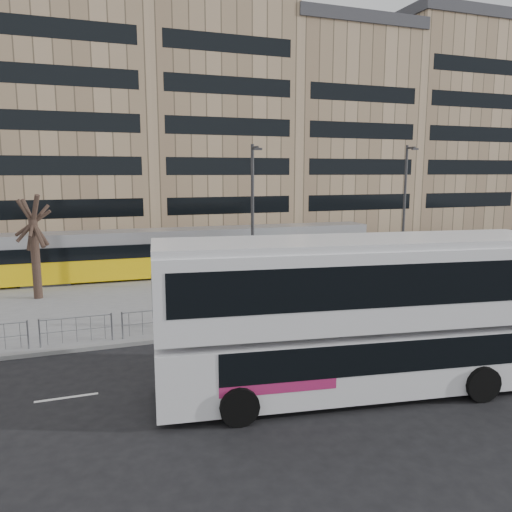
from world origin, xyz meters
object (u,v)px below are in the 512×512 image
object	(u,v)px
lamp_post_east	(405,201)
bare_tree	(31,192)
double_decker_bus	(355,311)
ad_panel	(394,286)
lamp_post_west	(253,211)
pedestrian	(172,309)
tram	(183,252)
station_sign	(397,269)
traffic_light_west	(280,278)

from	to	relation	value
lamp_post_east	bare_tree	size ratio (longest dim) A/B	1.09
double_decker_bus	lamp_post_east	size ratio (longest dim) A/B	1.46
lamp_post_east	ad_panel	bearing A→B (deg)	-127.56
lamp_post_west	bare_tree	xyz separation A→B (m)	(-11.31, 1.68, 1.14)
double_decker_bus	pedestrian	bearing A→B (deg)	125.55
pedestrian	lamp_post_west	distance (m)	8.58
double_decker_bus	pedestrian	world-z (taller)	double_decker_bus
tram	station_sign	size ratio (longest dim) A/B	11.79
ad_panel	tram	bearing A→B (deg)	123.16
station_sign	ad_panel	size ratio (longest dim) A/B	1.31
station_sign	lamp_post_west	size ratio (longest dim) A/B	0.27
station_sign	ad_panel	bearing A→B (deg)	-125.58
double_decker_bus	traffic_light_west	size ratio (longest dim) A/B	3.91
ad_panel	pedestrian	xyz separation A→B (m)	(-11.04, 0.07, -0.18)
ad_panel	double_decker_bus	bearing A→B (deg)	-136.52
station_sign	pedestrian	world-z (taller)	station_sign
double_decker_bus	pedestrian	xyz separation A→B (m)	(-4.16, 7.92, -1.63)
double_decker_bus	bare_tree	bearing A→B (deg)	131.25
double_decker_bus	traffic_light_west	bearing A→B (deg)	94.87
pedestrian	lamp_post_east	xyz separation A→B (m)	(17.70, 8.59, 3.76)
double_decker_bus	ad_panel	bearing A→B (deg)	56.64
lamp_post_east	lamp_post_west	bearing A→B (deg)	-165.69
lamp_post_west	bare_tree	size ratio (longest dim) A/B	1.05
ad_panel	traffic_light_west	bearing A→B (deg)	-177.21
tram	pedestrian	distance (m)	10.95
traffic_light_west	lamp_post_east	bearing A→B (deg)	38.76
ad_panel	lamp_post_east	bearing A→B (deg)	47.14
tram	station_sign	bearing A→B (deg)	-42.42
lamp_post_west	lamp_post_east	world-z (taller)	lamp_post_east
tram	lamp_post_east	distance (m)	15.60
double_decker_bus	ad_panel	xyz separation A→B (m)	(6.88, 7.85, -1.46)
pedestrian	lamp_post_west	world-z (taller)	lamp_post_west
tram	ad_panel	world-z (taller)	tram
pedestrian	lamp_post_west	xyz separation A→B (m)	(5.52, 5.49, 3.60)
station_sign	bare_tree	xyz separation A→B (m)	(-17.92, 5.82, 4.03)
pedestrian	bare_tree	xyz separation A→B (m)	(-5.79, 7.16, 4.74)
tram	lamp_post_west	xyz separation A→B (m)	(2.99, -5.14, 2.89)
double_decker_bus	station_sign	xyz separation A→B (m)	(7.98, 9.27, -0.93)
station_sign	traffic_light_west	bearing A→B (deg)	-160.68
station_sign	pedestrian	distance (m)	12.23
ad_panel	traffic_light_west	size ratio (longest dim) A/B	0.53
station_sign	traffic_light_west	size ratio (longest dim) A/B	0.69
ad_panel	pedestrian	distance (m)	11.04
pedestrian	lamp_post_west	bearing A→B (deg)	-52.82
double_decker_bus	station_sign	distance (m)	12.26
lamp_post_west	ad_panel	bearing A→B (deg)	-45.25
traffic_light_west	pedestrian	bearing A→B (deg)	170.24
tram	bare_tree	distance (m)	9.87
ad_panel	pedestrian	world-z (taller)	ad_panel
ad_panel	lamp_post_east	xyz separation A→B (m)	(6.66, 8.67, 3.58)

